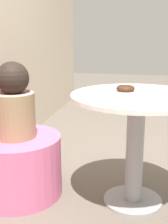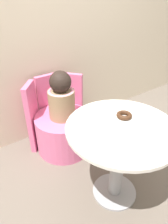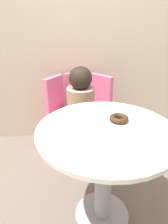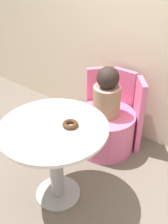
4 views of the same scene
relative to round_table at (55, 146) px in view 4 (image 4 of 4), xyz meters
The scene contains 8 objects.
ground_plane 0.52m from the round_table, 28.04° to the left, with size 12.00×12.00×0.00m, color #665B51.
back_wall 1.36m from the round_table, 86.02° to the left, with size 6.00×0.06×2.40m.
round_table is the anchor object (origin of this frame).
tub_chair 0.82m from the round_table, 93.85° to the left, with size 0.58×0.58×0.40m.
booth_backrest 1.00m from the round_table, 92.93° to the left, with size 0.68×0.25×0.74m.
child_figure 0.76m from the round_table, 93.85° to the left, with size 0.26×0.26×0.48m.
donut 0.23m from the round_table, 38.98° to the left, with size 0.11×0.11×0.03m.
paper_napkin 0.23m from the round_table, 128.91° to the right, with size 0.15×0.15×0.01m.
Camera 4 is at (1.01, -1.08, 1.76)m, focal length 42.00 mm.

